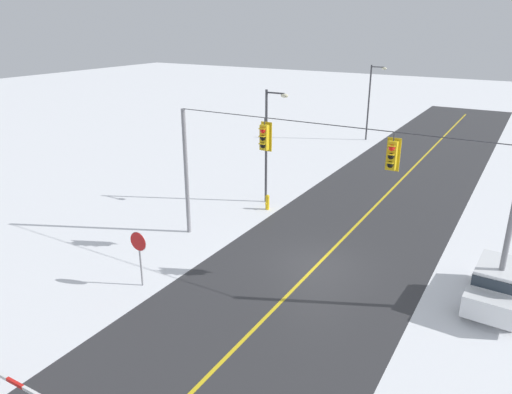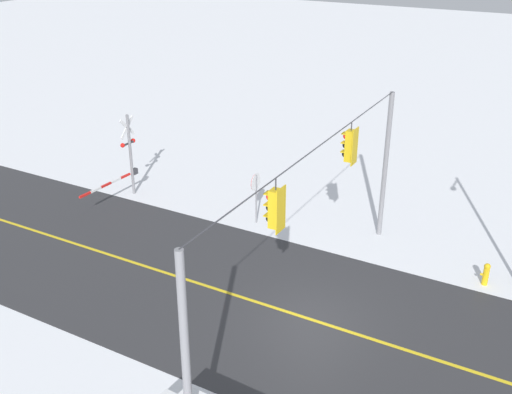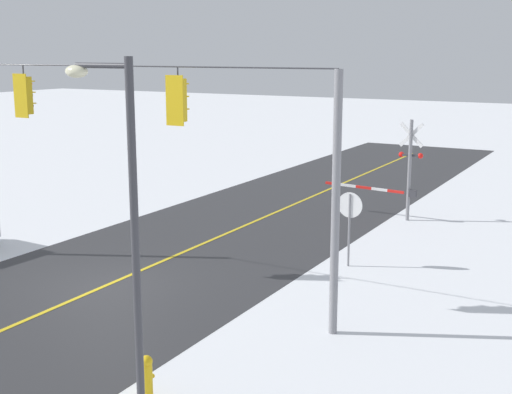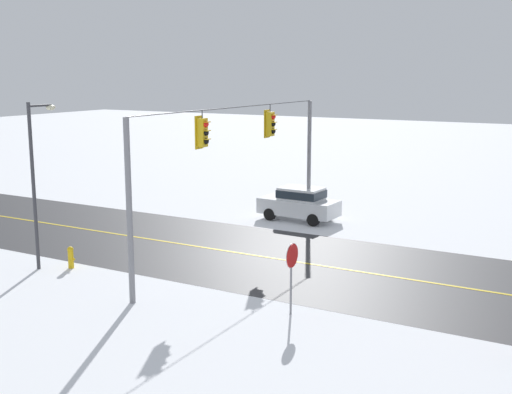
% 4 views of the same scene
% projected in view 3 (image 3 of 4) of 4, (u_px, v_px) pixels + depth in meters
% --- Properties ---
extents(ground_plane, '(160.00, 160.00, 0.00)m').
position_uv_depth(ground_plane, '(106.00, 286.00, 19.83)').
color(ground_plane, white).
extents(signal_span, '(14.20, 0.47, 6.22)m').
position_uv_depth(signal_span, '(100.00, 145.00, 19.01)').
color(signal_span, gray).
rests_on(signal_span, ground).
extents(stop_sign, '(0.80, 0.09, 2.35)m').
position_uv_depth(stop_sign, '(350.00, 213.00, 21.32)').
color(stop_sign, gray).
rests_on(stop_sign, ground).
extents(railroad_crossing, '(4.03, 0.31, 4.00)m').
position_uv_depth(railroad_crossing, '(402.00, 170.00, 27.29)').
color(railroad_crossing, gray).
rests_on(railroad_crossing, ground).
extents(streetlamp_near, '(1.39, 0.28, 6.50)m').
position_uv_depth(streetlamp_near, '(124.00, 215.00, 11.47)').
color(streetlamp_near, '#38383D').
rests_on(streetlamp_near, ground).
extents(fire_hydrant, '(0.24, 0.31, 0.88)m').
position_uv_depth(fire_hydrant, '(147.00, 376.00, 13.30)').
color(fire_hydrant, gold).
rests_on(fire_hydrant, ground).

